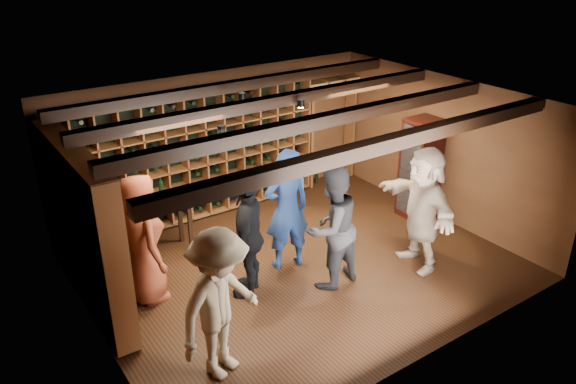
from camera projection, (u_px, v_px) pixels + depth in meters
ground at (299, 265)px, 8.53m from camera, size 6.00×6.00×0.00m
room_shell at (298, 110)px, 7.55m from camera, size 6.00×6.00×6.00m
wine_rack_back at (194, 156)px, 9.52m from camera, size 4.65×0.30×2.20m
wine_rack_left at (83, 228)px, 7.20m from camera, size 0.30×2.65×2.20m
crate_shelf at (331, 105)px, 10.85m from camera, size 1.20×0.32×2.07m
display_cabinet at (420, 170)px, 9.72m from camera, size 0.55×0.50×1.75m
man_blue_shirt at (287, 209)px, 8.16m from camera, size 0.76×0.58×1.87m
man_grey_suit at (332, 228)px, 7.73m from camera, size 0.95×0.78×1.80m
guest_red_floral at (143, 239)px, 7.42m from camera, size 0.60×0.90×1.81m
guest_woman_black at (248, 236)px, 7.54m from camera, size 1.03×1.06×1.78m
guest_khaki at (220, 305)px, 6.09m from camera, size 1.35×1.07×1.83m
guest_beige at (422, 208)px, 8.19m from camera, size 0.93×1.82×1.88m
tasting_table at (147, 210)px, 8.42m from camera, size 1.29×0.74×1.20m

